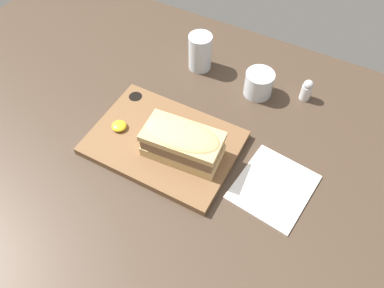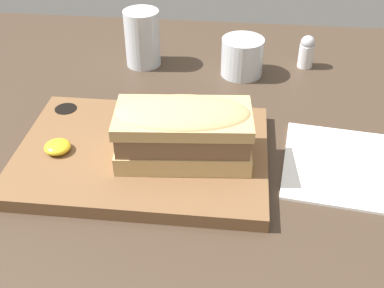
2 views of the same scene
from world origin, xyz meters
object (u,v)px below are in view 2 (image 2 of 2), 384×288
at_px(serving_board, 142,154).
at_px(sandwich, 183,130).
at_px(napkin, 341,165).
at_px(water_glass, 143,42).
at_px(salt_shaker, 307,51).
at_px(wine_glass, 242,59).

xyz_separation_m(serving_board, sandwich, (0.06, -0.01, 0.05)).
distance_m(serving_board, napkin, 0.27).
bearing_deg(serving_board, water_glass, 100.33).
xyz_separation_m(sandwich, salt_shaker, (0.19, 0.32, -0.03)).
relative_size(sandwich, salt_shaker, 2.99).
relative_size(water_glass, napkin, 0.54).
relative_size(serving_board, sandwich, 1.88).
xyz_separation_m(wine_glass, napkin, (0.14, -0.25, -0.03)).
xyz_separation_m(serving_board, wine_glass, (0.13, 0.26, 0.02)).
bearing_deg(water_glass, wine_glass, -6.25).
bearing_deg(salt_shaker, wine_glass, -160.68).
bearing_deg(salt_shaker, water_glass, -176.00).
distance_m(water_glass, salt_shaker, 0.30).
bearing_deg(salt_shaker, serving_board, -128.80).
bearing_deg(napkin, serving_board, -177.17).
xyz_separation_m(wine_glass, salt_shaker, (0.12, 0.04, 0.00)).
relative_size(water_glass, wine_glass, 1.38).
relative_size(sandwich, wine_glass, 2.43).
height_order(wine_glass, napkin, wine_glass).
xyz_separation_m(water_glass, wine_glass, (0.18, -0.02, -0.01)).
distance_m(serving_board, water_glass, 0.29).
xyz_separation_m(sandwich, napkin, (0.21, 0.03, -0.06)).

